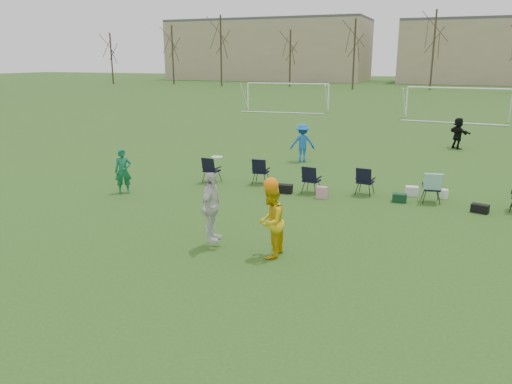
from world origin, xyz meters
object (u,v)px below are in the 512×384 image
at_px(fielder_black, 458,133).
at_px(goal_mid, 458,95).
at_px(fielder_blue, 302,143).
at_px(center_contest, 245,214).
at_px(fielder_green_near, 123,171).
at_px(goal_left, 287,89).

distance_m(fielder_black, goal_mid, 13.04).
bearing_deg(goal_mid, fielder_blue, -104.12).
bearing_deg(fielder_black, center_contest, 127.93).
relative_size(fielder_blue, center_contest, 0.75).
xyz_separation_m(center_contest, goal_mid, (4.38, 30.23, 0.97)).
relative_size(fielder_black, center_contest, 0.70).
relative_size(fielder_green_near, goal_mid, 0.21).
distance_m(fielder_black, center_contest, 17.85).
bearing_deg(center_contest, goal_left, 106.62).
relative_size(fielder_green_near, goal_left, 0.21).
relative_size(goal_left, goal_mid, 1.00).
distance_m(fielder_blue, center_contest, 11.25).
relative_size(fielder_blue, fielder_black, 1.06).
bearing_deg(goal_mid, fielder_black, -85.05).
relative_size(fielder_blue, goal_left, 0.23).
height_order(center_contest, goal_left, goal_left).
relative_size(center_contest, goal_mid, 0.31).
bearing_deg(goal_mid, center_contest, -94.24).
distance_m(fielder_blue, goal_mid, 20.17).
height_order(fielder_black, goal_mid, goal_mid).
relative_size(center_contest, goal_left, 0.31).
bearing_deg(fielder_blue, center_contest, 77.34).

